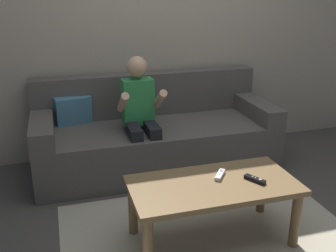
{
  "coord_description": "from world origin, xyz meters",
  "views": [
    {
      "loc": [
        -1.01,
        -2.03,
        1.56
      ],
      "look_at": [
        -0.25,
        0.55,
        0.58
      ],
      "focal_mm": 42.12,
      "sensor_mm": 36.0,
      "label": 1
    }
  ],
  "objects_px": {
    "coffee_table": "(213,192)",
    "game_remote_black_near_edge": "(255,179)",
    "game_remote_white_center": "(220,175)",
    "couch": "(154,136)",
    "person_seated_on_couch": "(140,113)"
  },
  "relations": [
    {
      "from": "couch",
      "to": "person_seated_on_couch",
      "type": "height_order",
      "value": "person_seated_on_couch"
    },
    {
      "from": "couch",
      "to": "person_seated_on_couch",
      "type": "bearing_deg",
      "value": -130.82
    },
    {
      "from": "person_seated_on_couch",
      "to": "game_remote_white_center",
      "type": "xyz_separation_m",
      "value": [
        0.3,
        -0.94,
        -0.15
      ]
    },
    {
      "from": "game_remote_black_near_edge",
      "to": "game_remote_white_center",
      "type": "bearing_deg",
      "value": 146.97
    },
    {
      "from": "couch",
      "to": "game_remote_white_center",
      "type": "height_order",
      "value": "couch"
    },
    {
      "from": "couch",
      "to": "coffee_table",
      "type": "distance_m",
      "value": 1.19
    },
    {
      "from": "coffee_table",
      "to": "game_remote_black_near_edge",
      "type": "xyz_separation_m",
      "value": [
        0.25,
        -0.05,
        0.08
      ]
    },
    {
      "from": "couch",
      "to": "game_remote_black_near_edge",
      "type": "relative_size",
      "value": 14.75
    },
    {
      "from": "person_seated_on_couch",
      "to": "game_remote_white_center",
      "type": "relative_size",
      "value": 7.59
    },
    {
      "from": "couch",
      "to": "person_seated_on_couch",
      "type": "relative_size",
      "value": 2.04
    },
    {
      "from": "coffee_table",
      "to": "game_remote_white_center",
      "type": "relative_size",
      "value": 7.74
    },
    {
      "from": "coffee_table",
      "to": "game_remote_black_near_edge",
      "type": "relative_size",
      "value": 7.37
    },
    {
      "from": "coffee_table",
      "to": "person_seated_on_couch",
      "type": "bearing_deg",
      "value": 102.88
    },
    {
      "from": "couch",
      "to": "coffee_table",
      "type": "xyz_separation_m",
      "value": [
        0.07,
        -1.19,
        0.07
      ]
    },
    {
      "from": "couch",
      "to": "game_remote_black_near_edge",
      "type": "distance_m",
      "value": 1.29
    }
  ]
}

